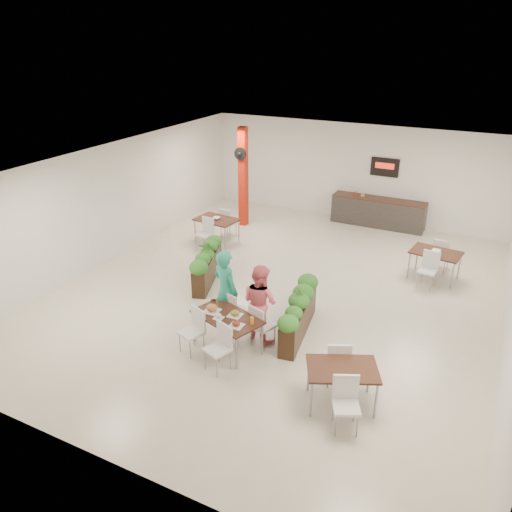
{
  "coord_description": "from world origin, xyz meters",
  "views": [
    {
      "loc": [
        4.33,
        -9.97,
        5.86
      ],
      "look_at": [
        -0.39,
        -0.51,
        1.1
      ],
      "focal_mm": 35.0,
      "sensor_mm": 36.0,
      "label": 1
    }
  ],
  "objects_px": {
    "planter_left": "(207,262)",
    "side_table_a": "(217,223)",
    "planter_right": "(298,312)",
    "diner_woman": "(260,302)",
    "red_column": "(243,176)",
    "side_table_c": "(342,374)",
    "side_table_b": "(436,256)",
    "service_counter": "(378,212)",
    "main_table": "(227,321)",
    "diner_man": "(226,291)"
  },
  "relations": [
    {
      "from": "diner_man",
      "to": "planter_left",
      "type": "relative_size",
      "value": 0.91
    },
    {
      "from": "main_table",
      "to": "planter_right",
      "type": "bearing_deg",
      "value": 46.39
    },
    {
      "from": "red_column",
      "to": "planter_left",
      "type": "bearing_deg",
      "value": -74.86
    },
    {
      "from": "service_counter",
      "to": "main_table",
      "type": "height_order",
      "value": "service_counter"
    },
    {
      "from": "diner_man",
      "to": "main_table",
      "type": "bearing_deg",
      "value": 140.3
    },
    {
      "from": "diner_man",
      "to": "side_table_b",
      "type": "relative_size",
      "value": 1.1
    },
    {
      "from": "side_table_a",
      "to": "planter_left",
      "type": "bearing_deg",
      "value": -58.55
    },
    {
      "from": "main_table",
      "to": "planter_right",
      "type": "xyz_separation_m",
      "value": [
        1.07,
        1.13,
        -0.12
      ]
    },
    {
      "from": "service_counter",
      "to": "diner_man",
      "type": "bearing_deg",
      "value": -100.06
    },
    {
      "from": "diner_woman",
      "to": "side_table_a",
      "type": "distance_m",
      "value": 5.34
    },
    {
      "from": "service_counter",
      "to": "main_table",
      "type": "xyz_separation_m",
      "value": [
        -0.97,
        -8.3,
        0.14
      ]
    },
    {
      "from": "service_counter",
      "to": "planter_right",
      "type": "distance_m",
      "value": 7.17
    },
    {
      "from": "side_table_a",
      "to": "diner_man",
      "type": "bearing_deg",
      "value": -50.78
    },
    {
      "from": "red_column",
      "to": "side_table_b",
      "type": "height_order",
      "value": "red_column"
    },
    {
      "from": "planter_right",
      "to": "side_table_a",
      "type": "distance_m",
      "value": 5.46
    },
    {
      "from": "diner_man",
      "to": "planter_right",
      "type": "relative_size",
      "value": 0.87
    },
    {
      "from": "red_column",
      "to": "planter_right",
      "type": "relative_size",
      "value": 1.53
    },
    {
      "from": "red_column",
      "to": "main_table",
      "type": "xyz_separation_m",
      "value": [
        3.03,
        -6.44,
        -1.01
      ]
    },
    {
      "from": "planter_right",
      "to": "diner_woman",
      "type": "bearing_deg",
      "value": -144.3
    },
    {
      "from": "diner_man",
      "to": "side_table_c",
      "type": "relative_size",
      "value": 1.1
    },
    {
      "from": "main_table",
      "to": "planter_left",
      "type": "height_order",
      "value": "planter_left"
    },
    {
      "from": "diner_man",
      "to": "side_table_c",
      "type": "height_order",
      "value": "diner_man"
    },
    {
      "from": "planter_right",
      "to": "diner_man",
      "type": "bearing_deg",
      "value": -161.95
    },
    {
      "from": "service_counter",
      "to": "side_table_b",
      "type": "height_order",
      "value": "service_counter"
    },
    {
      "from": "main_table",
      "to": "side_table_c",
      "type": "xyz_separation_m",
      "value": [
        2.56,
        -0.59,
        -0.01
      ]
    },
    {
      "from": "diner_woman",
      "to": "planter_left",
      "type": "height_order",
      "value": "diner_woman"
    },
    {
      "from": "planter_right",
      "to": "side_table_b",
      "type": "distance_m",
      "value": 4.53
    },
    {
      "from": "red_column",
      "to": "side_table_c",
      "type": "xyz_separation_m",
      "value": [
        5.59,
        -7.03,
        -1.02
      ]
    },
    {
      "from": "side_table_a",
      "to": "side_table_b",
      "type": "distance_m",
      "value": 6.27
    },
    {
      "from": "planter_left",
      "to": "side_table_a",
      "type": "xyz_separation_m",
      "value": [
        -1.1,
        2.33,
        0.11
      ]
    },
    {
      "from": "diner_woman",
      "to": "main_table",
      "type": "bearing_deg",
      "value": 77.19
    },
    {
      "from": "diner_woman",
      "to": "planter_left",
      "type": "bearing_deg",
      "value": -17.21
    },
    {
      "from": "service_counter",
      "to": "planter_right",
      "type": "relative_size",
      "value": 1.43
    },
    {
      "from": "planter_left",
      "to": "planter_right",
      "type": "distance_m",
      "value": 3.27
    },
    {
      "from": "service_counter",
      "to": "planter_left",
      "type": "distance_m",
      "value": 6.58
    },
    {
      "from": "service_counter",
      "to": "main_table",
      "type": "relative_size",
      "value": 1.55
    },
    {
      "from": "main_table",
      "to": "red_column",
      "type": "bearing_deg",
      "value": 115.21
    },
    {
      "from": "red_column",
      "to": "side_table_b",
      "type": "xyz_separation_m",
      "value": [
        6.26,
        -1.32,
        -1.01
      ]
    },
    {
      "from": "diner_man",
      "to": "planter_right",
      "type": "height_order",
      "value": "diner_man"
    },
    {
      "from": "diner_man",
      "to": "side_table_a",
      "type": "relative_size",
      "value": 1.1
    },
    {
      "from": "diner_woman",
      "to": "side_table_b",
      "type": "height_order",
      "value": "diner_woman"
    },
    {
      "from": "service_counter",
      "to": "diner_man",
      "type": "distance_m",
      "value": 7.78
    },
    {
      "from": "planter_left",
      "to": "side_table_a",
      "type": "distance_m",
      "value": 2.58
    },
    {
      "from": "side_table_c",
      "to": "main_table",
      "type": "bearing_deg",
      "value": 142.3
    },
    {
      "from": "diner_man",
      "to": "planter_right",
      "type": "bearing_deg",
      "value": -142.51
    },
    {
      "from": "red_column",
      "to": "side_table_c",
      "type": "height_order",
      "value": "red_column"
    },
    {
      "from": "planter_right",
      "to": "service_counter",
      "type": "bearing_deg",
      "value": 90.86
    },
    {
      "from": "diner_man",
      "to": "side_table_c",
      "type": "xyz_separation_m",
      "value": [
        2.95,
        -1.24,
        -0.29
      ]
    },
    {
      "from": "red_column",
      "to": "planter_right",
      "type": "bearing_deg",
      "value": -52.29
    },
    {
      "from": "side_table_a",
      "to": "side_table_c",
      "type": "bearing_deg",
      "value": -37.33
    }
  ]
}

